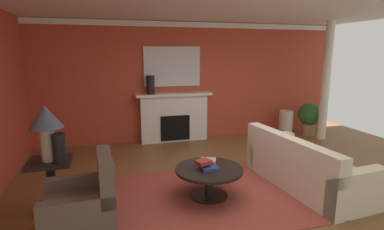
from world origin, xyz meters
TOP-DOWN VIEW (x-y plane):
  - ground_plane at (0.00, 0.00)m, footprint 9.37×9.37m
  - wall_fireplace at (0.00, 3.04)m, footprint 7.81×0.12m
  - ceiling_panel at (0.00, 0.30)m, footprint 7.81×6.56m
  - crown_moulding at (0.00, 2.96)m, footprint 7.81×0.08m
  - area_rug at (-0.58, -0.18)m, footprint 3.02×2.28m
  - fireplace at (-0.44, 2.83)m, footprint 1.80×0.35m
  - mantel_mirror at (-0.44, 2.95)m, footprint 1.35×0.04m
  - sofa at (0.99, -0.25)m, footprint 1.09×2.17m
  - armchair_near_window at (-2.31, -0.65)m, footprint 0.84×0.84m
  - coffee_table at (-0.58, -0.18)m, footprint 1.00×1.00m
  - side_table at (-2.75, 0.07)m, footprint 0.56×0.56m
  - table_lamp at (-2.75, 0.07)m, footprint 0.44×0.44m
  - vase_on_side_table at (-2.60, -0.05)m, footprint 0.17×0.17m
  - vase_tall_corner at (2.44, 2.53)m, footprint 0.34×0.34m
  - vase_mantel_left at (-0.99, 2.78)m, footprint 0.19×0.19m
  - book_red_cover at (-0.59, -0.25)m, footprint 0.25×0.17m
  - book_art_folio at (-0.54, -0.02)m, footprint 0.28×0.26m
  - book_small_novel at (-0.68, -0.19)m, footprint 0.25×0.23m
  - potted_plant at (3.04, 2.42)m, footprint 0.56×0.56m
  - column_white at (3.15, 2.03)m, footprint 0.20×0.20m

SIDE VIEW (x-z plane):
  - ground_plane at x=0.00m, z-range 0.00..0.00m
  - area_rug at x=-0.58m, z-range 0.00..0.01m
  - sofa at x=0.99m, z-range -0.13..0.72m
  - armchair_near_window at x=-2.31m, z-range -0.17..0.78m
  - vase_tall_corner at x=2.44m, z-range 0.00..0.65m
  - coffee_table at x=-0.58m, z-range 0.11..0.56m
  - side_table at x=-2.75m, z-range 0.05..0.75m
  - book_red_cover at x=-0.59m, z-range 0.45..0.49m
  - potted_plant at x=3.04m, z-range 0.08..0.91m
  - book_art_folio at x=-0.54m, z-range 0.49..0.53m
  - fireplace at x=-0.44m, z-range -0.03..1.14m
  - book_small_novel at x=-0.68m, z-range 0.53..0.59m
  - vase_on_side_table at x=-2.60m, z-range 0.70..1.09m
  - table_lamp at x=-2.75m, z-range 0.85..1.60m
  - vase_mantel_left at x=-0.99m, z-range 1.17..1.60m
  - wall_fireplace at x=0.00m, z-range 0.00..2.83m
  - column_white at x=3.15m, z-range 0.00..2.83m
  - mantel_mirror at x=-0.44m, z-range 1.32..2.25m
  - crown_moulding at x=0.00m, z-range 2.69..2.81m
  - ceiling_panel at x=0.00m, z-range 2.83..2.89m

